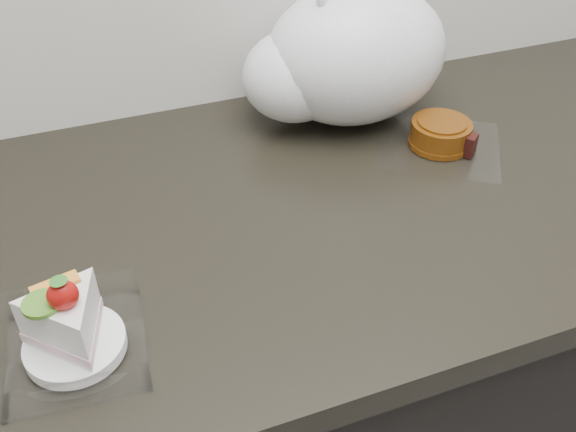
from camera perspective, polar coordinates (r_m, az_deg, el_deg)
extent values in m
cube|color=black|center=(1.24, 3.31, -15.53)|extent=(2.00, 0.60, 0.86)
cube|color=black|center=(0.91, 4.34, 1.15)|extent=(2.04, 0.64, 0.04)
cube|color=white|center=(0.73, -18.23, -11.30)|extent=(0.15, 0.15, 0.00)
cylinder|color=white|center=(0.72, -18.37, -10.84)|extent=(0.11, 0.11, 0.01)
ellipsoid|color=red|center=(0.65, -19.38, -6.66)|extent=(0.03, 0.03, 0.03)
cone|color=#2D7223|center=(0.64, -19.67, -5.70)|extent=(0.02, 0.02, 0.01)
cylinder|color=#548E29|center=(0.67, -21.06, -7.30)|extent=(0.04, 0.04, 0.00)
cube|color=orange|center=(0.68, -20.00, -5.77)|extent=(0.05, 0.03, 0.00)
cube|color=white|center=(1.02, 13.22, 6.17)|extent=(0.25, 0.24, 0.00)
cylinder|color=brown|center=(1.01, 13.39, 7.12)|extent=(0.12, 0.12, 0.04)
cylinder|color=brown|center=(1.02, 13.27, 6.41)|extent=(0.12, 0.12, 0.01)
cylinder|color=brown|center=(1.00, 13.57, 8.15)|extent=(0.10, 0.10, 0.00)
cube|color=black|center=(1.00, 15.60, 6.15)|extent=(0.03, 0.03, 0.03)
ellipsoid|color=white|center=(1.03, 6.06, 14.12)|extent=(0.32, 0.26, 0.22)
ellipsoid|color=white|center=(1.01, 0.73, 12.36)|extent=(0.19, 0.17, 0.14)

